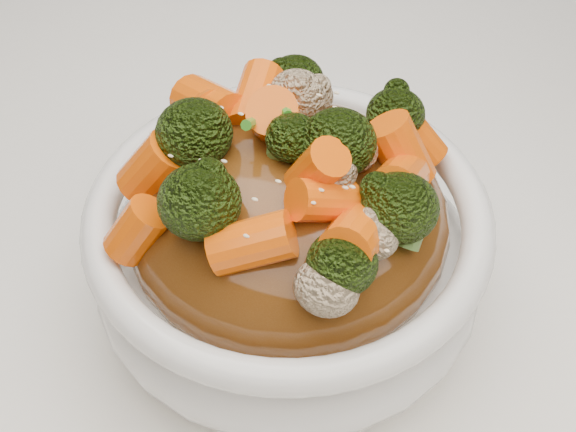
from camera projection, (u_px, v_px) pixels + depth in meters
The scene contains 8 objects.
tablecloth at pixel (356, 347), 0.44m from camera, with size 1.20×0.80×0.04m, color white.
bowl at pixel (288, 256), 0.41m from camera, with size 0.20×0.20×0.08m, color white, non-canonical shape.
sauce_base at pixel (288, 220), 0.39m from camera, with size 0.16×0.16×0.09m, color #572F0E.
carrots at pixel (288, 131), 0.35m from camera, with size 0.16×0.16×0.05m, color #FE6108, non-canonical shape.
broccoli at pixel (288, 133), 0.35m from camera, with size 0.16×0.16×0.04m, color black, non-canonical shape.
cauliflower at pixel (288, 136), 0.35m from camera, with size 0.16×0.16×0.03m, color tan, non-canonical shape.
scallions at pixel (288, 129), 0.35m from camera, with size 0.12×0.12×0.02m, color #2E7D1C, non-canonical shape.
sesame_seeds at pixel (288, 129), 0.35m from camera, with size 0.14×0.14×0.01m, color beige, non-canonical shape.
Camera 1 is at (0.08, -0.24, 1.10)m, focal length 50.00 mm.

